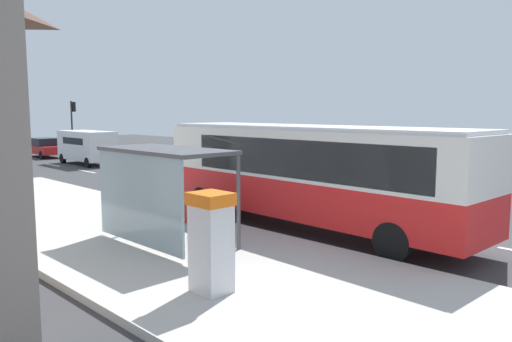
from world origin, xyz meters
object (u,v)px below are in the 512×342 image
object	(u,v)px
sedan_near	(44,147)
sedan_far	(11,143)
bus	(308,170)
traffic_light_near_side	(73,118)
ticket_machine	(211,242)
bus_shelter	(156,172)
recycling_bin_blue	(202,210)
recycling_bin_green	(163,201)
recycling_bin_red	(188,207)
white_van	(87,145)
recycling_bin_yellow	(175,204)

from	to	relation	value
sedan_near	sedan_far	size ratio (longest dim) A/B	0.99
bus	sedan_far	size ratio (longest dim) A/B	2.47
sedan_far	traffic_light_near_side	xyz separation A→B (m)	(3.21, -5.84, 2.24)
ticket_machine	bus_shelter	world-z (taller)	bus_shelter
sedan_far	recycling_bin_blue	distance (m)	36.31
sedan_far	recycling_bin_green	world-z (taller)	sedan_far
recycling_bin_green	traffic_light_near_side	world-z (taller)	traffic_light_near_side
recycling_bin_green	bus	bearing A→B (deg)	-59.37
sedan_far	bus_shelter	distance (m)	37.65
bus	ticket_machine	bearing A→B (deg)	-157.15
bus	sedan_near	distance (m)	30.63
sedan_near	recycling_bin_red	bearing A→B (deg)	-103.28
recycling_bin_blue	white_van	bearing A→B (deg)	72.77
sedan_near	traffic_light_near_side	distance (m)	4.24
white_van	recycling_bin_red	world-z (taller)	white_van
sedan_near	recycling_bin_blue	distance (m)	28.98
white_van	recycling_bin_green	bearing A→B (deg)	-109.05
sedan_near	traffic_light_near_side	size ratio (longest dim) A/B	0.98
recycling_bin_blue	recycling_bin_yellow	xyz separation A→B (m)	(0.00, 1.40, 0.00)
sedan_far	traffic_light_near_side	distance (m)	7.03
sedan_near	ticket_machine	distance (m)	34.31
ticket_machine	bus_shelter	size ratio (longest dim) A/B	0.48
white_van	recycling_bin_red	bearing A→B (deg)	-107.80
recycling_bin_blue	bus_shelter	distance (m)	2.79
recycling_bin_red	recycling_bin_green	world-z (taller)	same
bus	recycling_bin_red	world-z (taller)	bus
recycling_bin_yellow	recycling_bin_red	bearing A→B (deg)	-90.00
bus_shelter	recycling_bin_red	bearing A→B (deg)	35.64
bus	bus_shelter	xyz separation A→B (m)	(-4.70, 1.22, 0.25)
traffic_light_near_side	ticket_machine	bearing A→B (deg)	-110.86
recycling_bin_red	recycling_bin_yellow	xyz separation A→B (m)	(0.00, 0.70, 0.00)
bus	bus_shelter	bearing A→B (deg)	165.49
white_van	recycling_bin_green	distance (m)	19.62
white_van	sedan_near	size ratio (longest dim) A/B	1.19
ticket_machine	bus_shelter	distance (m)	4.02
white_van	traffic_light_near_side	world-z (taller)	traffic_light_near_side
bus	sedan_near	world-z (taller)	bus
recycling_bin_green	white_van	bearing A→B (deg)	70.95
bus	traffic_light_near_side	size ratio (longest dim) A/B	2.45
bus	traffic_light_near_side	bearing A→B (deg)	77.28
traffic_light_near_side	recycling_bin_blue	bearing A→B (deg)	-108.00
ticket_machine	bus	bearing A→B (deg)	22.85
recycling_bin_blue	recycling_bin_red	size ratio (longest dim) A/B	1.00
sedan_far	recycling_bin_yellow	size ratio (longest dim) A/B	4.72
sedan_near	ticket_machine	size ratio (longest dim) A/B	2.28
ticket_machine	sedan_near	bearing A→B (deg)	73.17
ticket_machine	recycling_bin_red	size ratio (longest dim) A/B	2.04
sedan_near	recycling_bin_red	distance (m)	28.30
recycling_bin_green	sedan_far	bearing A→B (deg)	79.06
ticket_machine	bus_shelter	xyz separation A→B (m)	(1.22, 3.71, 0.93)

